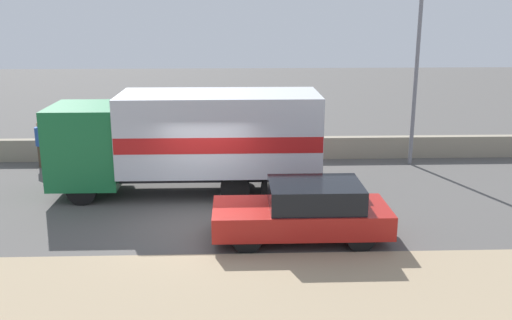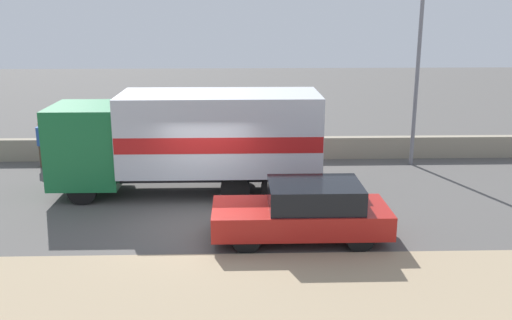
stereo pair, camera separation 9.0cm
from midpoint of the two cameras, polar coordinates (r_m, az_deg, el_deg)
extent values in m
plane|color=#514F4C|center=(15.28, -4.88, -6.43)|extent=(80.00, 80.00, 0.00)
cube|color=gray|center=(21.60, -3.99, 1.16)|extent=(60.00, 0.35, 0.82)
cylinder|color=slate|center=(21.10, 15.93, 8.04)|extent=(0.14, 0.14, 6.43)
cube|color=#196B38|center=(18.02, -16.31, 1.57)|extent=(2.06, 2.38, 2.36)
cube|color=black|center=(18.20, -19.49, 2.96)|extent=(0.06, 2.03, 1.04)
cube|color=#2D2D33|center=(17.69, -3.39, -1.19)|extent=(5.97, 1.42, 0.25)
cube|color=silver|center=(17.37, -3.45, 2.89)|extent=(5.97, 2.58, 2.33)
cube|color=red|center=(17.40, -3.44, 2.43)|extent=(5.94, 2.60, 0.47)
cylinder|color=black|center=(17.36, -16.85, -2.87)|extent=(0.86, 0.28, 0.86)
cylinder|color=black|center=(19.26, -15.33, -1.01)|extent=(0.86, 0.28, 0.86)
cylinder|color=black|center=(16.80, 2.15, -2.81)|extent=(0.86, 0.28, 0.86)
cylinder|color=black|center=(18.75, 1.73, -0.90)|extent=(0.86, 0.28, 0.86)
cylinder|color=black|center=(16.76, -1.93, -2.85)|extent=(0.86, 0.28, 0.86)
cylinder|color=black|center=(18.72, -1.93, -0.93)|extent=(0.86, 0.28, 0.86)
cube|color=#B21E19|center=(14.18, 4.61, -5.76)|extent=(4.32, 1.82, 0.59)
cube|color=black|center=(14.02, 6.07, -3.47)|extent=(2.25, 1.68, 0.59)
cylinder|color=black|center=(13.44, -0.78, -7.88)|extent=(0.69, 0.20, 0.69)
cylinder|color=black|center=(14.91, -0.89, -5.51)|extent=(0.69, 0.20, 0.69)
cylinder|color=black|center=(13.74, 10.57, -7.61)|extent=(0.69, 0.20, 0.69)
cylinder|color=black|center=(15.18, 9.33, -5.33)|extent=(0.69, 0.20, 0.69)
cylinder|color=#473828|center=(21.89, -20.37, 0.39)|extent=(0.28, 0.28, 0.79)
cylinder|color=#264C99|center=(21.73, -20.55, 2.24)|extent=(0.36, 0.36, 0.66)
sphere|color=tan|center=(21.64, -20.65, 3.38)|extent=(0.21, 0.21, 0.21)
camera|label=1|loc=(0.05, -89.83, 0.04)|focal=40.00mm
camera|label=2|loc=(0.05, 90.17, -0.04)|focal=40.00mm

